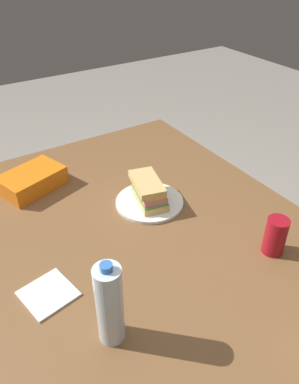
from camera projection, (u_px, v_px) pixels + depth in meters
ground_plane at (139, 363)px, 1.65m from camera, size 8.00×8.00×0.00m
dining_table at (136, 254)px, 1.26m from camera, size 1.42×1.14×0.75m
paper_plate at (149, 202)px, 1.35m from camera, size 0.24×0.24×0.01m
sandwich at (149, 191)px, 1.33m from camera, size 0.20×0.13×0.08m
soda_can_red at (275, 236)px, 1.12m from camera, size 0.07×0.07×0.12m
chip_bag at (32, 180)px, 1.42m from camera, size 0.22×0.27×0.07m
water_bottle_tall at (110, 305)px, 0.85m from camera, size 0.06×0.06×0.24m
paper_napkin at (48, 294)px, 1.01m from camera, size 0.15×0.15×0.01m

